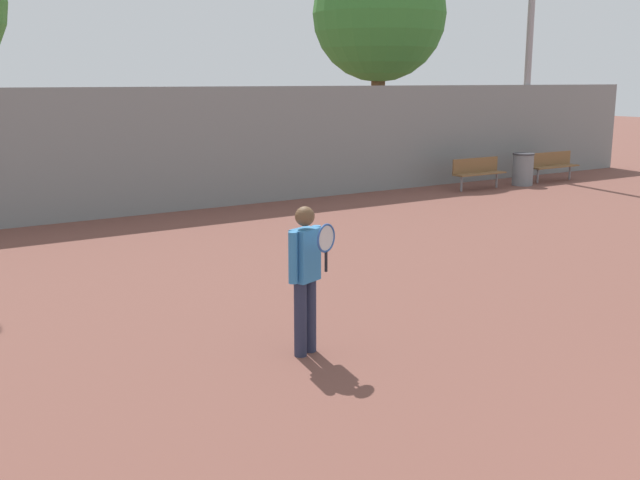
{
  "coord_description": "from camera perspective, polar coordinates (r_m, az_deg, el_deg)",
  "views": [
    {
      "loc": [
        -6.19,
        -0.81,
        2.98
      ],
      "look_at": [
        -0.99,
        7.05,
        0.96
      ],
      "focal_mm": 42.0,
      "sensor_mm": 36.0,
      "label": 1
    }
  ],
  "objects": [
    {
      "name": "bench_courtside_far",
      "position": [
        23.62,
        17.29,
        5.61
      ],
      "size": [
        1.81,
        0.4,
        0.86
      ],
      "color": "brown",
      "rests_on": "ground_plane"
    },
    {
      "name": "trash_bin",
      "position": [
        22.42,
        15.2,
        5.23
      ],
      "size": [
        0.62,
        0.62,
        0.92
      ],
      "color": "gray",
      "rests_on": "ground_plane"
    },
    {
      "name": "back_fence",
      "position": [
        17.33,
        -12.49,
        6.63
      ],
      "size": [
        33.13,
        0.06,
        2.84
      ],
      "color": "gray",
      "rests_on": "ground_plane"
    },
    {
      "name": "tree_green_broad",
      "position": [
        25.47,
        4.53,
        16.73
      ],
      "size": [
        4.34,
        4.34,
        7.26
      ],
      "color": "brown",
      "rests_on": "ground_plane"
    },
    {
      "name": "tennis_player",
      "position": [
        8.14,
        -1.1,
        -2.49
      ],
      "size": [
        0.5,
        0.48,
        1.66
      ],
      "rotation": [
        0.0,
        0.0,
        0.36
      ],
      "color": "#282D47",
      "rests_on": "ground_plane"
    },
    {
      "name": "bench_courtside_near",
      "position": [
        21.31,
        11.92,
        5.24
      ],
      "size": [
        1.7,
        0.4,
        0.86
      ],
      "color": "brown",
      "rests_on": "ground_plane"
    }
  ]
}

